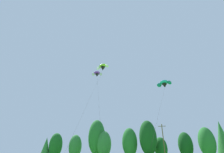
% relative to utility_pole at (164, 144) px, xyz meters
% --- Properties ---
extents(treeline_tree_a, '(3.62, 3.62, 9.20)m').
position_rel_utility_pole_xyz_m(treeline_tree_a, '(-40.49, 6.10, -0.25)').
color(treeline_tree_a, '#472D19').
rests_on(treeline_tree_a, ground_plane).
extents(treeline_tree_b, '(4.71, 4.71, 10.76)m').
position_rel_utility_pole_xyz_m(treeline_tree_b, '(-37.31, 7.17, 0.50)').
color(treeline_tree_b, '#472D19').
rests_on(treeline_tree_b, ground_plane).
extents(treeline_tree_c, '(4.52, 4.52, 10.08)m').
position_rel_utility_pole_xyz_m(treeline_tree_c, '(-30.11, 7.96, 0.09)').
color(treeline_tree_c, '#472D19').
rests_on(treeline_tree_c, ground_plane).
extents(treeline_tree_d, '(5.84, 5.84, 14.96)m').
position_rel_utility_pole_xyz_m(treeline_tree_d, '(-22.04, 7.12, 3.04)').
color(treeline_tree_d, '#472D19').
rests_on(treeline_tree_d, ground_plane).
extents(treeline_tree_e, '(4.72, 4.72, 10.80)m').
position_rel_utility_pole_xyz_m(treeline_tree_e, '(-18.95, 5.72, 0.52)').
color(treeline_tree_e, '#472D19').
rests_on(treeline_tree_e, ground_plane).
extents(treeline_tree_f, '(4.90, 4.90, 11.49)m').
position_rel_utility_pole_xyz_m(treeline_tree_f, '(-10.29, 5.22, 0.94)').
color(treeline_tree_f, '#472D19').
rests_on(treeline_tree_f, ground_plane).
extents(treeline_tree_g, '(5.44, 5.44, 13.46)m').
position_rel_utility_pole_xyz_m(treeline_tree_g, '(-4.33, 3.88, 2.14)').
color(treeline_tree_g, '#472D19').
rests_on(treeline_tree_g, ground_plane).
extents(treeline_tree_h, '(4.11, 4.11, 8.56)m').
position_rel_utility_pole_xyz_m(treeline_tree_h, '(-0.53, 7.32, -0.83)').
color(treeline_tree_h, '#472D19').
rests_on(treeline_tree_h, ground_plane).
extents(treeline_tree_i, '(4.52, 4.52, 10.08)m').
position_rel_utility_pole_xyz_m(treeline_tree_i, '(7.29, 8.17, 0.09)').
color(treeline_tree_i, '#472D19').
rests_on(treeline_tree_i, ground_plane).
extents(treeline_tree_j, '(4.72, 4.72, 10.81)m').
position_rel_utility_pole_xyz_m(treeline_tree_j, '(12.55, 3.72, 0.53)').
color(treeline_tree_j, '#472D19').
rests_on(treeline_tree_j, ground_plane).
extents(treeline_tree_k, '(4.42, 4.42, 12.84)m').
position_rel_utility_pole_xyz_m(treeline_tree_k, '(17.64, 5.53, 2.03)').
color(treeline_tree_k, '#472D19').
rests_on(treeline_tree_k, ground_plane).
extents(utility_pole, '(2.20, 0.26, 11.49)m').
position_rel_utility_pole_xyz_m(utility_pole, '(0.00, 0.00, 0.00)').
color(utility_pole, brown).
rests_on(utility_pole, ground_plane).
extents(parafoil_kite_high_lime_white, '(4.28, 14.64, 23.61)m').
position_rel_utility_pole_xyz_m(parafoil_kite_high_lime_white, '(-14.43, -16.13, 17.82)').
color(parafoil_kite_high_lime_white, '#93D633').
extents(parafoil_kite_mid_purple, '(6.38, 12.13, 21.43)m').
position_rel_utility_pole_xyz_m(parafoil_kite_mid_purple, '(-15.85, -16.33, 15.84)').
color(parafoil_kite_mid_purple, purple).
extents(parafoil_kite_far_teal, '(6.39, 14.78, 15.96)m').
position_rel_utility_pole_xyz_m(parafoil_kite_far_teal, '(0.11, -18.95, 10.71)').
color(parafoil_kite_far_teal, teal).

